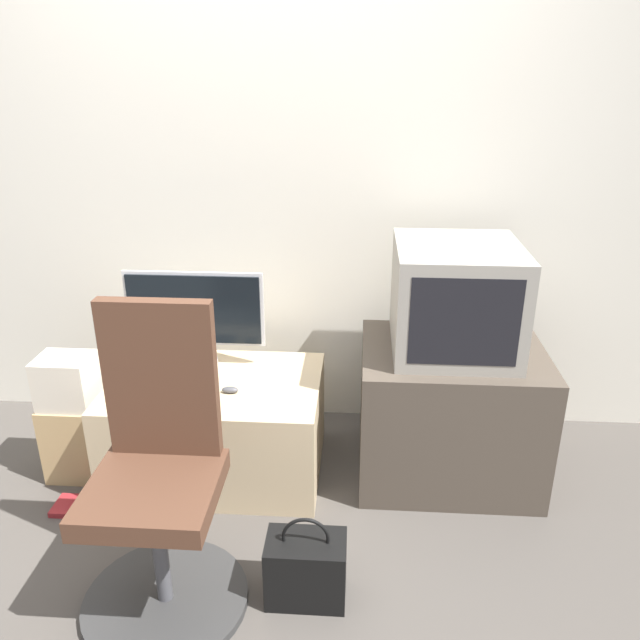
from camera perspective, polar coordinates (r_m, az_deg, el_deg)
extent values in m
plane|color=#4C4742|center=(2.33, -8.43, -24.62)|extent=(12.00, 12.00, 0.00)
cube|color=silver|center=(2.93, -4.46, 14.48)|extent=(4.40, 0.05, 2.60)
cube|color=#CCB289|center=(2.83, -9.33, -9.50)|extent=(0.90, 0.63, 0.44)
cube|color=#4C4238|center=(2.80, 11.68, -8.19)|extent=(0.76, 0.61, 0.59)
cylinder|color=silver|center=(2.88, -11.04, -3.74)|extent=(0.17, 0.17, 0.02)
cylinder|color=silver|center=(2.86, -11.12, -2.74)|extent=(0.10, 0.10, 0.09)
cube|color=silver|center=(2.79, -11.39, 1.04)|extent=(0.61, 0.01, 0.34)
cube|color=black|center=(2.78, -11.43, 0.99)|extent=(0.59, 0.02, 0.31)
cube|color=#2D2D2D|center=(2.68, -13.17, -6.13)|extent=(0.32, 0.13, 0.01)
ellipsoid|color=#4C4C51|center=(2.61, -8.22, -6.34)|extent=(0.07, 0.03, 0.03)
cube|color=gray|center=(2.61, 12.26, 2.00)|extent=(0.50, 0.54, 0.44)
cube|color=black|center=(2.36, 13.09, -0.23)|extent=(0.41, 0.01, 0.35)
cylinder|color=#333333|center=(2.38, -13.88, -23.58)|extent=(0.55, 0.55, 0.03)
cylinder|color=#4C4C51|center=(2.23, -14.41, -19.75)|extent=(0.05, 0.05, 0.40)
cube|color=#513323|center=(2.08, -15.03, -14.96)|extent=(0.40, 0.40, 0.07)
cube|color=#513323|center=(2.06, -14.37, -5.26)|extent=(0.36, 0.05, 0.54)
cube|color=tan|center=(2.98, -21.37, -10.10)|extent=(0.24, 0.20, 0.35)
cube|color=beige|center=(2.84, -22.17, -5.21)|extent=(0.22, 0.18, 0.22)
cube|color=black|center=(2.27, -1.29, -21.80)|extent=(0.27, 0.17, 0.24)
torus|color=black|center=(2.18, -1.32, -19.29)|extent=(0.16, 0.01, 0.16)
cube|color=maroon|center=(2.85, -20.90, -15.64)|extent=(0.23, 0.13, 0.02)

